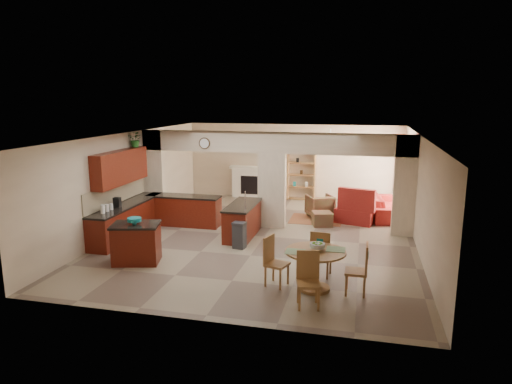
% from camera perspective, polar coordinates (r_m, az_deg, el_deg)
% --- Properties ---
extents(floor, '(10.00, 10.00, 0.00)m').
position_cam_1_polar(floor, '(12.67, 1.06, -5.57)').
color(floor, '#85765C').
rests_on(floor, ground).
extents(ceiling, '(10.00, 10.00, 0.00)m').
position_cam_1_polar(ceiling, '(12.14, 1.11, 7.15)').
color(ceiling, white).
rests_on(ceiling, wall_back).
extents(wall_back, '(8.00, 0.00, 8.00)m').
position_cam_1_polar(wall_back, '(17.18, 4.65, 3.77)').
color(wall_back, beige).
rests_on(wall_back, floor).
extents(wall_front, '(8.00, 0.00, 8.00)m').
position_cam_1_polar(wall_front, '(7.66, -6.95, -6.36)').
color(wall_front, beige).
rests_on(wall_front, floor).
extents(wall_left, '(0.00, 10.00, 10.00)m').
position_cam_1_polar(wall_left, '(13.73, -15.46, 1.37)').
color(wall_left, beige).
rests_on(wall_left, floor).
extents(wall_right, '(0.00, 10.00, 10.00)m').
position_cam_1_polar(wall_right, '(12.14, 19.86, -0.22)').
color(wall_right, beige).
rests_on(wall_right, floor).
extents(partition_left_pier, '(0.60, 0.25, 2.80)m').
position_cam_1_polar(partition_left_pier, '(14.47, -12.52, 2.03)').
color(partition_left_pier, beige).
rests_on(partition_left_pier, floor).
extents(partition_center_pier, '(0.80, 0.25, 2.20)m').
position_cam_1_polar(partition_center_pier, '(13.35, 2.00, 0.19)').
color(partition_center_pier, beige).
rests_on(partition_center_pier, floor).
extents(partition_right_pier, '(0.60, 0.25, 2.80)m').
position_cam_1_polar(partition_right_pier, '(13.09, 18.10, 0.72)').
color(partition_right_pier, beige).
rests_on(partition_right_pier, floor).
extents(partition_header, '(8.00, 0.25, 0.60)m').
position_cam_1_polar(partition_header, '(13.14, 2.04, 6.18)').
color(partition_header, beige).
rests_on(partition_header, partition_center_pier).
extents(kitchen_counter, '(2.52, 3.29, 1.48)m').
position_cam_1_polar(kitchen_counter, '(13.37, -12.96, -2.88)').
color(kitchen_counter, '#490E08').
rests_on(kitchen_counter, floor).
extents(upper_cabinets, '(0.35, 2.40, 0.90)m').
position_cam_1_polar(upper_cabinets, '(12.87, -16.58, 2.99)').
color(upper_cabinets, '#490E08').
rests_on(upper_cabinets, wall_left).
extents(peninsula, '(0.70, 1.85, 0.91)m').
position_cam_1_polar(peninsula, '(12.57, -1.72, -3.54)').
color(peninsula, '#490E08').
rests_on(peninsula, floor).
extents(wall_clock, '(0.34, 0.03, 0.34)m').
position_cam_1_polar(wall_clock, '(13.53, -6.47, 6.07)').
color(wall_clock, '#452E17').
rests_on(wall_clock, partition_header).
extents(rug, '(1.60, 1.30, 0.01)m').
position_cam_1_polar(rug, '(14.49, 7.50, -3.43)').
color(rug, '#985F37').
rests_on(rug, floor).
extents(fireplace, '(1.60, 0.35, 1.20)m').
position_cam_1_polar(fireplace, '(17.45, -0.68, 1.32)').
color(fireplace, white).
rests_on(fireplace, floor).
extents(shelving_unit, '(1.00, 0.32, 1.80)m').
position_cam_1_polar(shelving_unit, '(17.03, 5.69, 1.98)').
color(shelving_unit, olive).
rests_on(shelving_unit, floor).
extents(window_a, '(0.02, 0.90, 1.90)m').
position_cam_1_polar(window_a, '(14.42, 18.72, 0.85)').
color(window_a, white).
rests_on(window_a, wall_right).
extents(window_b, '(0.02, 0.90, 1.90)m').
position_cam_1_polar(window_b, '(16.09, 18.19, 1.96)').
color(window_b, white).
rests_on(window_b, wall_right).
extents(glazed_door, '(0.02, 0.70, 2.10)m').
position_cam_1_polar(glazed_door, '(15.28, 18.41, 0.88)').
color(glazed_door, white).
rests_on(glazed_door, wall_right).
extents(drape_a_left, '(0.10, 0.28, 2.30)m').
position_cam_1_polar(drape_a_left, '(13.83, 18.77, 0.40)').
color(drape_a_left, '#381616').
rests_on(drape_a_left, wall_right).
extents(drape_a_right, '(0.10, 0.28, 2.30)m').
position_cam_1_polar(drape_a_right, '(15.01, 18.37, 1.27)').
color(drape_a_right, '#381616').
rests_on(drape_a_right, wall_right).
extents(drape_b_left, '(0.10, 0.28, 2.30)m').
position_cam_1_polar(drape_b_left, '(15.50, 18.22, 1.60)').
color(drape_b_left, '#381616').
rests_on(drape_b_left, wall_right).
extents(drape_b_right, '(0.10, 0.28, 2.30)m').
position_cam_1_polar(drape_b_right, '(16.68, 17.90, 2.30)').
color(drape_b_right, '#381616').
rests_on(drape_b_right, wall_right).
extents(ceiling_fan, '(1.00, 1.00, 0.10)m').
position_cam_1_polar(ceiling_fan, '(14.91, 9.28, 6.93)').
color(ceiling_fan, white).
rests_on(ceiling_fan, ceiling).
extents(kitchen_island, '(1.23, 1.01, 0.93)m').
position_cam_1_polar(kitchen_island, '(10.97, -14.71, -6.19)').
color(kitchen_island, '#490E08').
rests_on(kitchen_island, floor).
extents(teal_bowl, '(0.32, 0.32, 0.15)m').
position_cam_1_polar(teal_bowl, '(10.81, -14.96, -3.51)').
color(teal_bowl, '#127D82').
rests_on(teal_bowl, kitchen_island).
extents(trash_can, '(0.34, 0.30, 0.63)m').
position_cam_1_polar(trash_can, '(11.63, -2.09, -5.54)').
color(trash_can, '#2B2B2D').
rests_on(trash_can, floor).
extents(dining_table, '(1.20, 1.20, 0.82)m').
position_cam_1_polar(dining_table, '(9.20, 7.41, -8.95)').
color(dining_table, olive).
rests_on(dining_table, floor).
extents(fruit_bowl, '(0.30, 0.30, 0.16)m').
position_cam_1_polar(fruit_bowl, '(9.10, 7.68, -6.74)').
color(fruit_bowl, '#5AB226').
rests_on(fruit_bowl, dining_table).
extents(sofa, '(2.52, 1.26, 0.70)m').
position_cam_1_polar(sofa, '(15.27, 15.77, -1.65)').
color(sofa, maroon).
rests_on(sofa, floor).
extents(chaise, '(1.32, 1.18, 0.45)m').
position_cam_1_polar(chaise, '(14.39, 12.38, -2.81)').
color(chaise, maroon).
rests_on(chaise, floor).
extents(armchair, '(1.05, 1.06, 0.72)m').
position_cam_1_polar(armchair, '(14.75, 8.00, -1.74)').
color(armchair, maroon).
rests_on(armchair, floor).
extents(ottoman, '(0.69, 0.69, 0.41)m').
position_cam_1_polar(ottoman, '(13.83, 8.25, -3.33)').
color(ottoman, maroon).
rests_on(ottoman, floor).
extents(plant, '(0.41, 0.36, 0.44)m').
position_cam_1_polar(plant, '(13.60, -14.81, 6.38)').
color(plant, '#1B4512').
rests_on(plant, upper_cabinets).
extents(chair_north, '(0.46, 0.46, 1.02)m').
position_cam_1_polar(chair_north, '(9.84, 8.10, -7.46)').
color(chair_north, olive).
rests_on(chair_north, floor).
extents(chair_east, '(0.43, 0.42, 1.02)m').
position_cam_1_polar(chair_east, '(9.15, 12.95, -9.14)').
color(chair_east, olive).
rests_on(chair_east, floor).
extents(chair_south, '(0.50, 0.50, 1.02)m').
position_cam_1_polar(chair_south, '(8.54, 6.54, -10.46)').
color(chair_south, olive).
rests_on(chair_south, floor).
extents(chair_west, '(0.53, 0.53, 1.02)m').
position_cam_1_polar(chair_west, '(9.37, 2.17, -8.33)').
color(chair_west, olive).
rests_on(chair_west, floor).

